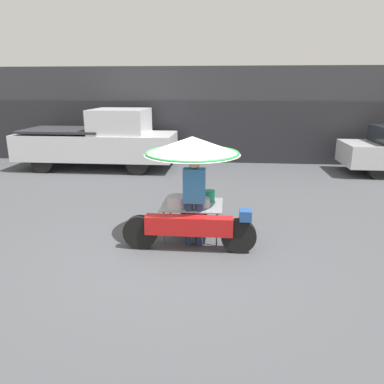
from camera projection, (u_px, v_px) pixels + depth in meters
name	position (u px, v px, depth m)	size (l,w,h in m)	color
ground_plane	(177.00, 251.00, 6.52)	(36.00, 36.00, 0.00)	#4C4F54
shopfront_building	(207.00, 114.00, 14.63)	(28.00, 2.06, 3.46)	#38383D
vendor_motorcycle_cart	(192.00, 164.00, 6.67)	(2.32, 1.74, 1.91)	black
vendor_person	(194.00, 196.00, 6.55)	(0.38, 0.22, 1.63)	navy
pickup_truck	(101.00, 141.00, 12.79)	(5.31, 1.97, 2.03)	black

